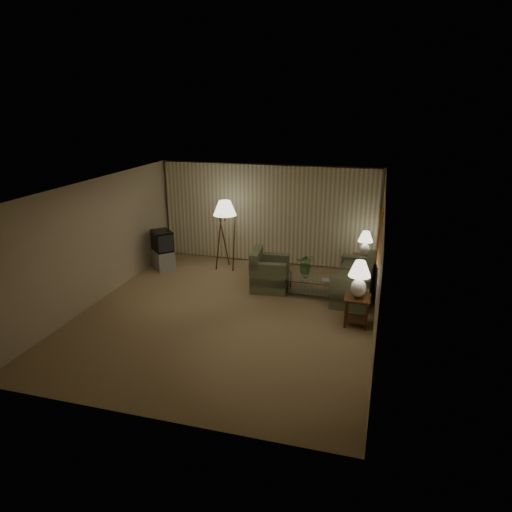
{
  "coord_description": "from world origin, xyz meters",
  "views": [
    {
      "loc": [
        2.91,
        -8.28,
        4.26
      ],
      "look_at": [
        0.46,
        0.6,
        1.12
      ],
      "focal_mm": 32.0,
      "sensor_mm": 36.0,
      "label": 1
    }
  ],
  "objects_px": {
    "side_table_near": "(357,306)",
    "vase": "(306,274)",
    "table_lamp_near": "(359,276)",
    "coffee_table": "(312,283)",
    "floor_lamp": "(225,234)",
    "crt_tv": "(162,241)",
    "sofa": "(354,282)",
    "ottoman": "(259,268)",
    "armchair": "(270,274)",
    "table_lamp_far": "(365,242)",
    "side_table_far": "(364,263)",
    "tv_cabinet": "(163,259)"
  },
  "relations": [
    {
      "from": "table_lamp_near",
      "to": "vase",
      "type": "distance_m",
      "value": 1.85
    },
    {
      "from": "armchair",
      "to": "tv_cabinet",
      "type": "xyz_separation_m",
      "value": [
        -3.09,
        0.61,
        -0.12
      ]
    },
    {
      "from": "table_lamp_far",
      "to": "vase",
      "type": "relative_size",
      "value": 4.2
    },
    {
      "from": "side_table_near",
      "to": "floor_lamp",
      "type": "xyz_separation_m",
      "value": [
        -3.57,
        2.37,
        0.56
      ]
    },
    {
      "from": "table_lamp_near",
      "to": "coffee_table",
      "type": "relative_size",
      "value": 0.61
    },
    {
      "from": "coffee_table",
      "to": "crt_tv",
      "type": "bearing_deg",
      "value": 170.18
    },
    {
      "from": "coffee_table",
      "to": "vase",
      "type": "distance_m",
      "value": 0.26
    },
    {
      "from": "side_table_near",
      "to": "vase",
      "type": "height_order",
      "value": "side_table_near"
    },
    {
      "from": "crt_tv",
      "to": "ottoman",
      "type": "bearing_deg",
      "value": 49.98
    },
    {
      "from": "side_table_near",
      "to": "side_table_far",
      "type": "bearing_deg",
      "value": 90.0
    },
    {
      "from": "coffee_table",
      "to": "ottoman",
      "type": "distance_m",
      "value": 1.77
    },
    {
      "from": "side_table_near",
      "to": "floor_lamp",
      "type": "relative_size",
      "value": 0.33
    },
    {
      "from": "side_table_near",
      "to": "ottoman",
      "type": "relative_size",
      "value": 1.13
    },
    {
      "from": "crt_tv",
      "to": "vase",
      "type": "bearing_deg",
      "value": 35.28
    },
    {
      "from": "side_table_far",
      "to": "tv_cabinet",
      "type": "xyz_separation_m",
      "value": [
        -5.2,
        -0.64,
        -0.16
      ]
    },
    {
      "from": "side_table_near",
      "to": "vase",
      "type": "distance_m",
      "value": 1.77
    },
    {
      "from": "side_table_far",
      "to": "floor_lamp",
      "type": "bearing_deg",
      "value": -176.28
    },
    {
      "from": "side_table_near",
      "to": "crt_tv",
      "type": "relative_size",
      "value": 0.79
    },
    {
      "from": "table_lamp_near",
      "to": "floor_lamp",
      "type": "xyz_separation_m",
      "value": [
        -3.57,
        2.37,
        -0.08
      ]
    },
    {
      "from": "armchair",
      "to": "table_lamp_far",
      "type": "bearing_deg",
      "value": -65.03
    },
    {
      "from": "table_lamp_near",
      "to": "crt_tv",
      "type": "xyz_separation_m",
      "value": [
        -5.2,
        1.96,
        -0.28
      ]
    },
    {
      "from": "floor_lamp",
      "to": "side_table_near",
      "type": "bearing_deg",
      "value": -33.56
    },
    {
      "from": "crt_tv",
      "to": "floor_lamp",
      "type": "bearing_deg",
      "value": 59.49
    },
    {
      "from": "armchair",
      "to": "side_table_far",
      "type": "height_order",
      "value": "armchair"
    },
    {
      "from": "sofa",
      "to": "crt_tv",
      "type": "height_order",
      "value": "crt_tv"
    },
    {
      "from": "table_lamp_near",
      "to": "crt_tv",
      "type": "height_order",
      "value": "table_lamp_near"
    },
    {
      "from": "armchair",
      "to": "floor_lamp",
      "type": "distance_m",
      "value": 1.88
    },
    {
      "from": "side_table_near",
      "to": "vase",
      "type": "xyz_separation_m",
      "value": [
        -1.25,
        1.25,
        0.08
      ]
    },
    {
      "from": "tv_cabinet",
      "to": "ottoman",
      "type": "height_order",
      "value": "tv_cabinet"
    },
    {
      "from": "sofa",
      "to": "ottoman",
      "type": "bearing_deg",
      "value": -104.58
    },
    {
      "from": "table_lamp_far",
      "to": "floor_lamp",
      "type": "relative_size",
      "value": 0.35
    },
    {
      "from": "side_table_near",
      "to": "table_lamp_far",
      "type": "xyz_separation_m",
      "value": [
        -0.0,
        2.6,
        0.57
      ]
    },
    {
      "from": "table_lamp_near",
      "to": "crt_tv",
      "type": "relative_size",
      "value": 0.99
    },
    {
      "from": "sofa",
      "to": "floor_lamp",
      "type": "bearing_deg",
      "value": -102.79
    },
    {
      "from": "ottoman",
      "to": "vase",
      "type": "bearing_deg",
      "value": -33.93
    },
    {
      "from": "armchair",
      "to": "coffee_table",
      "type": "distance_m",
      "value": 1.02
    },
    {
      "from": "side_table_far",
      "to": "crt_tv",
      "type": "distance_m",
      "value": 5.25
    },
    {
      "from": "sofa",
      "to": "tv_cabinet",
      "type": "distance_m",
      "value": 5.09
    },
    {
      "from": "sofa",
      "to": "table_lamp_far",
      "type": "relative_size",
      "value": 2.74
    },
    {
      "from": "side_table_far",
      "to": "table_lamp_near",
      "type": "distance_m",
      "value": 2.68
    },
    {
      "from": "sofa",
      "to": "table_lamp_near",
      "type": "xyz_separation_m",
      "value": [
        0.15,
        -1.35,
        0.68
      ]
    },
    {
      "from": "side_table_far",
      "to": "crt_tv",
      "type": "bearing_deg",
      "value": -172.99
    },
    {
      "from": "armchair",
      "to": "side_table_far",
      "type": "distance_m",
      "value": 2.45
    },
    {
      "from": "sofa",
      "to": "side_table_far",
      "type": "xyz_separation_m",
      "value": [
        0.15,
        1.25,
        0.04
      ]
    },
    {
      "from": "table_lamp_near",
      "to": "ottoman",
      "type": "height_order",
      "value": "table_lamp_near"
    },
    {
      "from": "side_table_far",
      "to": "floor_lamp",
      "type": "height_order",
      "value": "floor_lamp"
    },
    {
      "from": "table_lamp_near",
      "to": "tv_cabinet",
      "type": "distance_m",
      "value": 5.61
    },
    {
      "from": "vase",
      "to": "table_lamp_far",
      "type": "bearing_deg",
      "value": 47.31
    },
    {
      "from": "side_table_far",
      "to": "vase",
      "type": "height_order",
      "value": "side_table_far"
    },
    {
      "from": "table_lamp_far",
      "to": "vase",
      "type": "bearing_deg",
      "value": -132.69
    }
  ]
}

